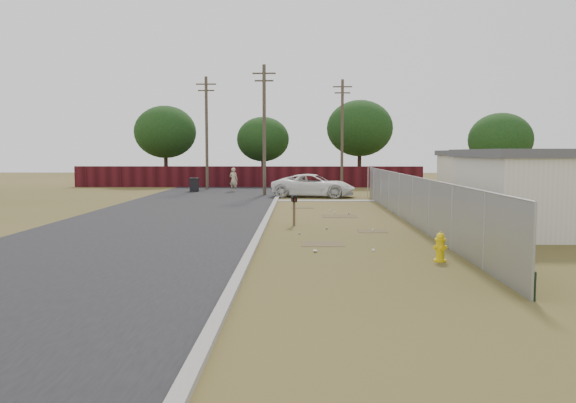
{
  "coord_description": "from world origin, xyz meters",
  "views": [
    {
      "loc": [
        -1.56,
        -23.1,
        2.98
      ],
      "look_at": [
        -2.0,
        -1.66,
        1.1
      ],
      "focal_mm": 35.0,
      "sensor_mm": 36.0,
      "label": 1
    }
  ],
  "objects_px": {
    "mailbox": "(294,201)",
    "pedestrian": "(234,180)",
    "fire_hydrant": "(440,247)",
    "pickup_truck": "(314,185)",
    "trash_bin": "(194,185)"
  },
  "relations": [
    {
      "from": "pickup_truck",
      "to": "trash_bin",
      "type": "xyz_separation_m",
      "value": [
        -8.95,
        4.88,
        -0.23
      ]
    },
    {
      "from": "pickup_truck",
      "to": "trash_bin",
      "type": "height_order",
      "value": "pickup_truck"
    },
    {
      "from": "mailbox",
      "to": "pickup_truck",
      "type": "height_order",
      "value": "pickup_truck"
    },
    {
      "from": "pickup_truck",
      "to": "pedestrian",
      "type": "bearing_deg",
      "value": 60.85
    },
    {
      "from": "fire_hydrant",
      "to": "pedestrian",
      "type": "bearing_deg",
      "value": 107.98
    },
    {
      "from": "mailbox",
      "to": "pickup_truck",
      "type": "bearing_deg",
      "value": 85.49
    },
    {
      "from": "fire_hydrant",
      "to": "pickup_truck",
      "type": "relative_size",
      "value": 0.15
    },
    {
      "from": "mailbox",
      "to": "pickup_truck",
      "type": "relative_size",
      "value": 0.23
    },
    {
      "from": "mailbox",
      "to": "trash_bin",
      "type": "bearing_deg",
      "value": 111.5
    },
    {
      "from": "trash_bin",
      "to": "pickup_truck",
      "type": "bearing_deg",
      "value": -28.59
    },
    {
      "from": "pedestrian",
      "to": "fire_hydrant",
      "type": "bearing_deg",
      "value": 128.46
    },
    {
      "from": "mailbox",
      "to": "pedestrian",
      "type": "distance_m",
      "value": 20.39
    },
    {
      "from": "pedestrian",
      "to": "trash_bin",
      "type": "bearing_deg",
      "value": 21.89
    },
    {
      "from": "pickup_truck",
      "to": "pedestrian",
      "type": "height_order",
      "value": "pedestrian"
    },
    {
      "from": "pedestrian",
      "to": "mailbox",
      "type": "bearing_deg",
      "value": 124.06
    }
  ]
}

